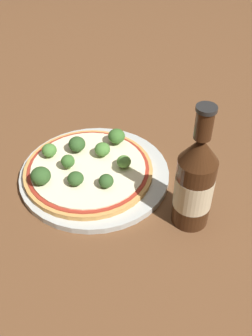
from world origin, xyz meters
The scene contains 13 objects.
ground_plane centered at (0.00, 0.00, 0.00)m, with size 3.00×3.00×0.00m, color brown.
plate centered at (0.02, -0.01, 0.01)m, with size 0.28×0.28×0.01m.
pizza centered at (0.01, -0.02, 0.02)m, with size 0.24×0.24×0.01m.
broccoli_floret_0 centered at (-0.02, -0.04, 0.04)m, with size 0.03×0.03×0.03m.
broccoli_floret_1 centered at (0.07, -0.04, 0.04)m, with size 0.03×0.03×0.03m.
broccoli_floret_2 centered at (-0.03, -0.09, 0.04)m, with size 0.04×0.04×0.03m.
broccoli_floret_3 centered at (0.06, 0.02, 0.04)m, with size 0.03×0.03×0.02m.
broccoli_floret_4 centered at (0.02, -0.06, 0.04)m, with size 0.03×0.03×0.02m.
broccoli_floret_5 centered at (0.01, 0.03, 0.04)m, with size 0.03×0.03×0.03m.
broccoli_floret_6 centered at (0.01, 0.07, 0.04)m, with size 0.03×0.03×0.03m.
broccoli_floret_7 centered at (-0.07, -0.03, 0.04)m, with size 0.03×0.03×0.03m.
broccoli_floret_8 centered at (-0.04, 0.01, 0.04)m, with size 0.03×0.03×0.03m.
beer_bottle centered at (0.21, 0.00, 0.09)m, with size 0.06×0.06×0.22m.
Camera 1 is at (0.38, -0.43, 0.51)m, focal length 42.00 mm.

